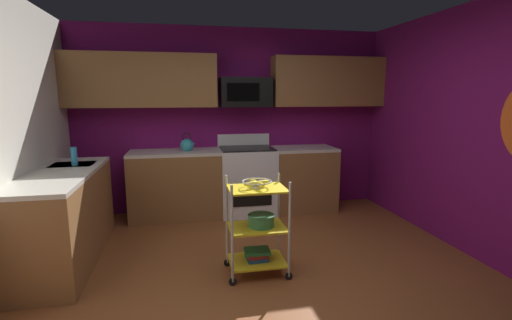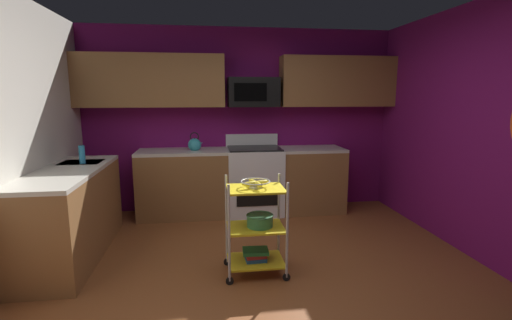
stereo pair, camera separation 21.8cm
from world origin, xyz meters
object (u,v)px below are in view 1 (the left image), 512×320
at_px(book_stack, 257,254).
at_px(dish_soap_bottle, 74,156).
at_px(mixing_bowl_large, 261,220).
at_px(rolling_cart, 257,227).
at_px(oven_range, 247,180).
at_px(kettle, 187,145).
at_px(microwave, 245,92).
at_px(fruit_bowl, 257,183).

xyz_separation_m(book_stack, dish_soap_bottle, (-1.79, 0.97, 0.84)).
bearing_deg(mixing_bowl_large, rolling_cart, 180.00).
xyz_separation_m(oven_range, kettle, (-0.82, -0.00, 0.52)).
relative_size(oven_range, book_stack, 4.45).
xyz_separation_m(microwave, fruit_bowl, (-0.23, -1.93, -0.82)).
distance_m(rolling_cart, book_stack, 0.27).
relative_size(rolling_cart, mixing_bowl_large, 3.63).
bearing_deg(kettle, book_stack, -72.01).
bearing_deg(mixing_bowl_large, oven_range, 84.12).
bearing_deg(kettle, oven_range, 0.27).
bearing_deg(dish_soap_bottle, fruit_bowl, -28.55).
height_order(microwave, fruit_bowl, microwave).
distance_m(oven_range, book_stack, 1.86).
height_order(oven_range, microwave, microwave).
bearing_deg(microwave, book_stack, -96.73).
height_order(mixing_bowl_large, book_stack, mixing_bowl_large).
relative_size(oven_range, microwave, 1.57).
relative_size(rolling_cart, fruit_bowl, 3.36).
height_order(rolling_cart, kettle, kettle).
relative_size(kettle, dish_soap_bottle, 1.32).
relative_size(microwave, mixing_bowl_large, 2.78).
bearing_deg(dish_soap_bottle, rolling_cart, -28.55).
bearing_deg(rolling_cart, oven_range, 82.87).
distance_m(fruit_bowl, kettle, 1.92).
bearing_deg(microwave, rolling_cart, -96.73).
bearing_deg(dish_soap_bottle, oven_range, 22.94).
relative_size(microwave, kettle, 2.65).
bearing_deg(kettle, rolling_cart, -72.01).
relative_size(book_stack, dish_soap_bottle, 1.24).
relative_size(fruit_bowl, book_stack, 1.10).
height_order(oven_range, kettle, kettle).
bearing_deg(dish_soap_bottle, book_stack, -28.55).
height_order(oven_range, mixing_bowl_large, oven_range).
height_order(microwave, kettle, microwave).
height_order(kettle, dish_soap_bottle, kettle).
distance_m(mixing_bowl_large, book_stack, 0.34).
height_order(microwave, mixing_bowl_large, microwave).
bearing_deg(book_stack, mixing_bowl_large, -0.00).
bearing_deg(fruit_bowl, dish_soap_bottle, 151.45).
height_order(rolling_cart, mixing_bowl_large, rolling_cart).
bearing_deg(mixing_bowl_large, microwave, 84.45).
xyz_separation_m(fruit_bowl, book_stack, (-0.00, 0.00, -0.69)).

